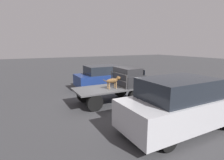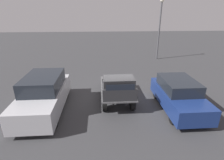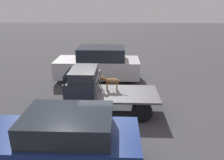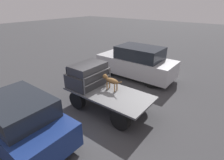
# 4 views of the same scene
# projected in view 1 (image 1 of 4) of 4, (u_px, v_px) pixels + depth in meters

# --- Properties ---
(ground_plane) EXTENTS (80.00, 80.00, 0.00)m
(ground_plane) POSITION_uv_depth(u_px,v_px,m) (109.00, 103.00, 9.80)
(ground_plane) COLOR #38383A
(flatbed_truck) EXTENTS (3.83, 1.88, 0.88)m
(flatbed_truck) POSITION_uv_depth(u_px,v_px,m) (109.00, 92.00, 9.68)
(flatbed_truck) COLOR black
(flatbed_truck) RESTS_ON ground
(truck_cab) EXTENTS (1.21, 1.76, 1.04)m
(truck_cab) POSITION_uv_depth(u_px,v_px,m) (128.00, 77.00, 10.10)
(truck_cab) COLOR #28282B
(truck_cab) RESTS_ON flatbed_truck
(truck_headboard) EXTENTS (0.04, 1.76, 0.77)m
(truck_headboard) POSITION_uv_depth(u_px,v_px,m) (119.00, 78.00, 9.80)
(truck_headboard) COLOR #4C4C4F
(truck_headboard) RESTS_ON flatbed_truck
(dog) EXTENTS (1.07, 0.24, 0.68)m
(dog) POSITION_uv_depth(u_px,v_px,m) (114.00, 81.00, 9.36)
(dog) COLOR #9E7547
(dog) RESTS_ON flatbed_truck
(parked_sedan) EXTENTS (4.33, 1.90, 1.70)m
(parked_sedan) POSITION_uv_depth(u_px,v_px,m) (104.00, 77.00, 13.10)
(parked_sedan) COLOR black
(parked_sedan) RESTS_ON ground
(parked_pickup_far) EXTENTS (4.90, 2.02, 2.00)m
(parked_pickup_far) POSITION_uv_depth(u_px,v_px,m) (181.00, 105.00, 6.55)
(parked_pickup_far) COLOR black
(parked_pickup_far) RESTS_ON ground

